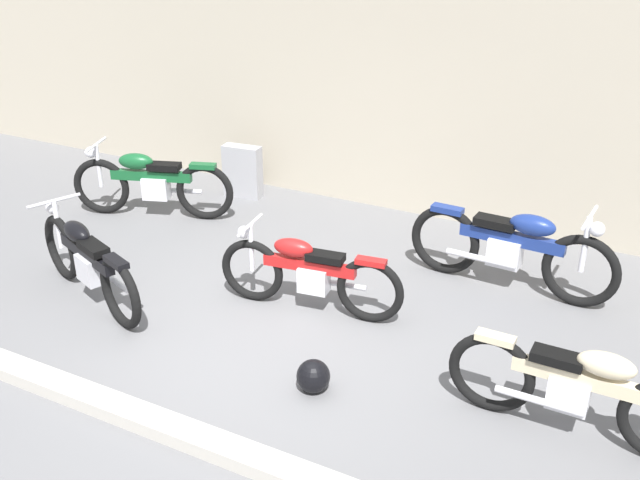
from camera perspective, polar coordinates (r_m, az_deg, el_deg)
The scene contains 10 objects.
ground_plane at distance 6.93m, azimuth -4.80°, elevation -8.30°, with size 40.00×40.00×0.00m, color slate.
building_wall at distance 9.51m, azimuth 7.31°, elevation 10.83°, with size 18.00×0.30×2.97m, color #B2A893.
curb_strip at distance 6.01m, azimuth -11.95°, elevation -14.11°, with size 18.00×0.24×0.12m, color #B7B2A8.
stone_marker at distance 10.22m, azimuth -6.08°, elevation 5.36°, with size 0.54×0.20×0.73m, color #9E9EA3.
helmet at distance 6.27m, azimuth -0.53°, elevation -10.60°, with size 0.29×0.29×0.29m, color black.
motorcycle_black at distance 7.82m, azimuth -17.74°, elevation -1.57°, with size 1.97×0.93×0.93m.
motorcycle_red at distance 7.28m, azimuth -0.95°, elevation -2.60°, with size 1.94×0.57×0.87m.
motorcycle_cream at distance 5.98m, azimuth 19.60°, elevation -10.90°, with size 2.02×0.56×0.91m.
motorcycle_green at distance 9.72m, azimuth -13.11°, elevation 4.39°, with size 2.06×0.93×0.97m.
motorcycle_blue at distance 7.91m, azimuth 14.83°, elevation -0.58°, with size 2.25×0.63×1.01m.
Camera 1 is at (3.16, -4.84, 3.82)m, focal length 40.90 mm.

